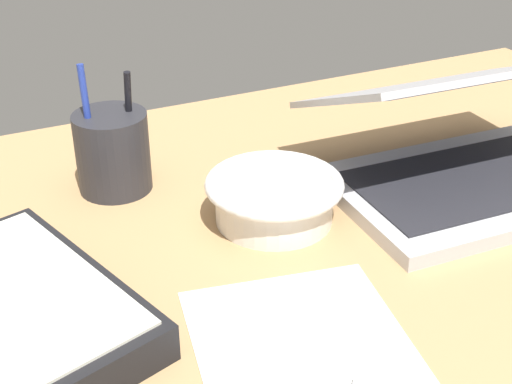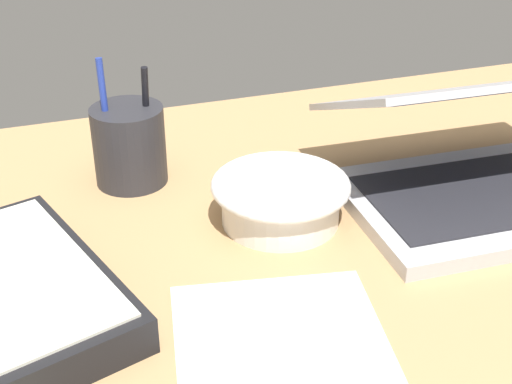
{
  "view_description": "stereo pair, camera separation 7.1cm",
  "coord_description": "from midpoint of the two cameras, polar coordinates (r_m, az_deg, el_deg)",
  "views": [
    {
      "loc": [
        -29.52,
        -47.61,
        43.7
      ],
      "look_at": [
        -2.46,
        8.52,
        9.0
      ],
      "focal_mm": 50.0,
      "sensor_mm": 36.0,
      "label": 1
    },
    {
      "loc": [
        -22.94,
        -50.33,
        43.7
      ],
      "look_at": [
        -2.46,
        8.52,
        9.0
      ],
      "focal_mm": 50.0,
      "sensor_mm": 36.0,
      "label": 2
    }
  ],
  "objects": [
    {
      "name": "desk_top",
      "position": [
        0.7,
        1.95,
        -8.46
      ],
      "size": [
        140.0,
        100.0,
        2.0
      ],
      "primitive_type": "cube",
      "color": "tan",
      "rests_on": "ground"
    },
    {
      "name": "laptop",
      "position": [
        0.87,
        14.0,
        3.24
      ],
      "size": [
        33.22,
        29.07,
        16.38
      ],
      "rotation": [
        0.0,
        0.0,
        -0.04
      ],
      "color": "#B7B7BC",
      "rests_on": "desk_top"
    },
    {
      "name": "bowl",
      "position": [
        0.79,
        -1.13,
        -0.48
      ],
      "size": [
        15.37,
        15.37,
        5.2
      ],
      "color": "silver",
      "rests_on": "desk_top"
    },
    {
      "name": "pen_cup",
      "position": [
        0.87,
        -13.72,
        3.11
      ],
      "size": [
        8.74,
        8.74,
        15.81
      ],
      "color": "#28282D",
      "rests_on": "desk_top"
    },
    {
      "name": "paper_sheet_front",
      "position": [
        0.6,
        1.53,
        -14.74
      ],
      "size": [
        23.41,
        31.2,
        0.16
      ],
      "primitive_type": "cube",
      "rotation": [
        0.0,
        0.0,
        -0.19
      ],
      "color": "white",
      "rests_on": "desk_top"
    }
  ]
}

